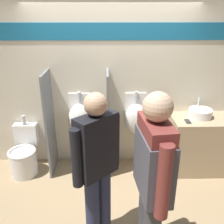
{
  "coord_description": "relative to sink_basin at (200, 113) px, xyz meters",
  "views": [
    {
      "loc": [
        -0.06,
        -3.12,
        2.41
      ],
      "look_at": [
        0.0,
        0.17,
        1.05
      ],
      "focal_mm": 40.0,
      "sensor_mm": 36.0,
      "label": 1
    }
  ],
  "objects": [
    {
      "name": "sink_basin",
      "position": [
        0.0,
        0.0,
        0.0
      ],
      "size": [
        0.35,
        0.35,
        0.27
      ],
      "color": "white",
      "rests_on": "sink_counter"
    },
    {
      "name": "ground_plane",
      "position": [
        -1.34,
        -0.34,
        -0.95
      ],
      "size": [
        16.0,
        16.0,
        0.0
      ],
      "primitive_type": "plane",
      "color": "#997F5B"
    },
    {
      "name": "sink_counter",
      "position": [
        0.05,
        -0.06,
        -0.51
      ],
      "size": [
        0.95,
        0.57,
        0.89
      ],
      "color": "tan",
      "rests_on": "ground_plane"
    },
    {
      "name": "person_with_lanyard",
      "position": [
        -1.51,
        -1.32,
        -0.01
      ],
      "size": [
        0.47,
        0.44,
        1.72
      ],
      "rotation": [
        0.0,
        0.0,
        0.75
      ],
      "color": "#282D4C",
      "rests_on": "ground_plane"
    },
    {
      "name": "urinal_near_counter",
      "position": [
        -1.84,
        0.1,
        -0.13
      ],
      "size": [
        0.35,
        0.27,
        1.24
      ],
      "color": "silver",
      "rests_on": "ground_plane"
    },
    {
      "name": "divider_near_counter",
      "position": [
        -2.28,
        -0.03,
        -0.15
      ],
      "size": [
        0.03,
        0.52,
        1.6
      ],
      "color": "slate",
      "rests_on": "ground_plane"
    },
    {
      "name": "display_wall",
      "position": [
        -1.34,
        0.26,
        0.41
      ],
      "size": [
        3.84,
        0.07,
        2.7
      ],
      "color": "beige",
      "rests_on": "ground_plane"
    },
    {
      "name": "urinal_far",
      "position": [
        -0.96,
        0.1,
        -0.13
      ],
      "size": [
        0.35,
        0.27,
        1.24
      ],
      "color": "silver",
      "rests_on": "ground_plane"
    },
    {
      "name": "divider_mid",
      "position": [
        -1.4,
        -0.03,
        -0.15
      ],
      "size": [
        0.03,
        0.52,
        1.6
      ],
      "color": "slate",
      "rests_on": "ground_plane"
    },
    {
      "name": "cell_phone",
      "position": [
        -0.23,
        -0.17,
        -0.06
      ],
      "size": [
        0.07,
        0.14,
        0.01
      ],
      "color": "#232328",
      "rests_on": "sink_counter"
    },
    {
      "name": "toilet",
      "position": [
        -2.72,
        -0.1,
        -0.66
      ],
      "size": [
        0.43,
        0.59,
        0.88
      ],
      "color": "white",
      "rests_on": "ground_plane"
    },
    {
      "name": "person_in_vest",
      "position": [
        -1.02,
        -1.68,
        0.11
      ],
      "size": [
        0.29,
        0.64,
        1.84
      ],
      "rotation": [
        0.0,
        0.0,
        1.69
      ],
      "color": "#3D3D42",
      "rests_on": "ground_plane"
    }
  ]
}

